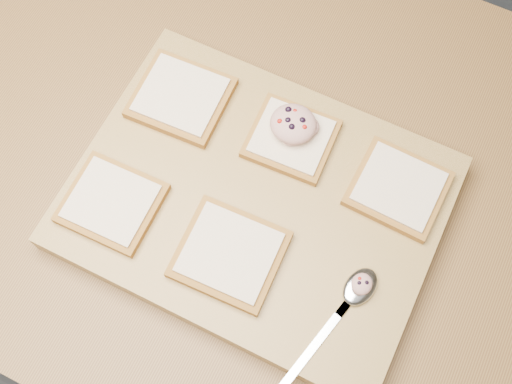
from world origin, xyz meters
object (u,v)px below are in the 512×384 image
(tuna_salad_dollop, at_px, (293,124))
(bread_far_center, at_px, (291,138))
(spoon, at_px, (354,295))
(cutting_board, at_px, (256,203))

(tuna_salad_dollop, bearing_deg, bread_far_center, -73.22)
(tuna_salad_dollop, height_order, spoon, tuna_salad_dollop)
(bread_far_center, bearing_deg, spoon, -45.10)
(tuna_salad_dollop, bearing_deg, cutting_board, -91.77)
(cutting_board, bearing_deg, tuna_salad_dollop, 88.23)
(bread_far_center, bearing_deg, cutting_board, -93.69)
(cutting_board, relative_size, spoon, 2.60)
(cutting_board, height_order, bread_far_center, bread_far_center)
(bread_far_center, distance_m, spoon, 0.22)
(spoon, bearing_deg, cutting_board, 158.82)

